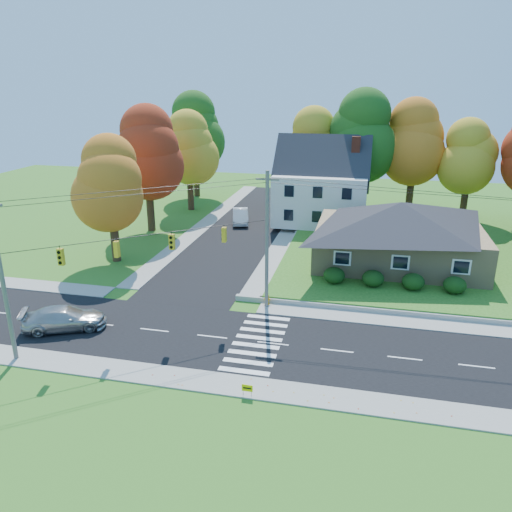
{
  "coord_description": "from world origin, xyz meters",
  "views": [
    {
      "loc": [
        5.16,
        -27.3,
        15.54
      ],
      "look_at": [
        -2.92,
        8.0,
        2.9
      ],
      "focal_mm": 35.0,
      "sensor_mm": 36.0,
      "label": 1
    }
  ],
  "objects": [
    {
      "name": "ranch_house",
      "position": [
        8.0,
        16.0,
        3.27
      ],
      "size": [
        14.6,
        10.6,
        5.4
      ],
      "color": "tan",
      "rests_on": "lawn"
    },
    {
      "name": "tree_lot_2",
      "position": [
        10.0,
        34.0,
        8.96
      ],
      "size": [
        7.28,
        7.28,
        13.56
      ],
      "color": "#3F2A19",
      "rests_on": "lawn"
    },
    {
      "name": "tree_west_0",
      "position": [
        -17.0,
        12.0,
        7.15
      ],
      "size": [
        6.16,
        6.16,
        11.47
      ],
      "color": "#3F2A19",
      "rests_on": "ground"
    },
    {
      "name": "fire_hydrant",
      "position": [
        -1.52,
        5.57,
        0.41
      ],
      "size": [
        0.49,
        0.38,
        0.86
      ],
      "color": "#D79500",
      "rests_on": "ground"
    },
    {
      "name": "colonial_house",
      "position": [
        0.04,
        28.0,
        4.58
      ],
      "size": [
        10.4,
        8.4,
        9.6
      ],
      "color": "silver",
      "rests_on": "lawn"
    },
    {
      "name": "lawn",
      "position": [
        13.0,
        21.0,
        0.25
      ],
      "size": [
        30.0,
        30.0,
        0.5
      ],
      "primitive_type": "cube",
      "color": "#3D7923",
      "rests_on": "ground"
    },
    {
      "name": "tree_lot_0",
      "position": [
        -2.0,
        34.0,
        8.31
      ],
      "size": [
        6.72,
        6.72,
        12.51
      ],
      "color": "#3F2A19",
      "rests_on": "lawn"
    },
    {
      "name": "tree_lot_3",
      "position": [
        16.0,
        33.0,
        7.65
      ],
      "size": [
        6.16,
        6.16,
        11.47
      ],
      "color": "#3F2A19",
      "rests_on": "lawn"
    },
    {
      "name": "tree_lot_1",
      "position": [
        4.0,
        33.0,
        9.61
      ],
      "size": [
        7.84,
        7.84,
        14.6
      ],
      "color": "#3F2A19",
      "rests_on": "lawn"
    },
    {
      "name": "tree_west_2",
      "position": [
        -17.0,
        32.0,
        7.81
      ],
      "size": [
        6.72,
        6.72,
        12.51
      ],
      "color": "#3F2A19",
      "rests_on": "ground"
    },
    {
      "name": "road_cross",
      "position": [
        -8.0,
        26.0,
        0.01
      ],
      "size": [
        8.0,
        44.0,
        0.02
      ],
      "primitive_type": "cube",
      "color": "black",
      "rests_on": "ground"
    },
    {
      "name": "yard_sign",
      "position": [
        -0.23,
        -5.81,
        0.53
      ],
      "size": [
        0.59,
        0.04,
        0.74
      ],
      "color": "black",
      "rests_on": "ground"
    },
    {
      "name": "tree_west_1",
      "position": [
        -18.0,
        22.0,
        8.46
      ],
      "size": [
        7.28,
        7.28,
        13.56
      ],
      "color": "#3F2A19",
      "rests_on": "ground"
    },
    {
      "name": "hedge_row",
      "position": [
        7.5,
        9.8,
        1.14
      ],
      "size": [
        10.7,
        1.7,
        1.27
      ],
      "color": "#163A10",
      "rests_on": "lawn"
    },
    {
      "name": "silver_sedan",
      "position": [
        -13.83,
        -1.15,
        0.79
      ],
      "size": [
        5.74,
        4.15,
        1.54
      ],
      "primitive_type": "imported",
      "rotation": [
        0.0,
        0.0,
        1.99
      ],
      "color": "#A6A6A6",
      "rests_on": "road_main"
    },
    {
      "name": "tree_west_3",
      "position": [
        -19.0,
        40.0,
        9.11
      ],
      "size": [
        7.84,
        7.84,
        14.6
      ],
      "color": "#3F2A19",
      "rests_on": "ground"
    },
    {
      "name": "sidewalk_north",
      "position": [
        0.0,
        5.0,
        0.04
      ],
      "size": [
        90.0,
        2.0,
        0.08
      ],
      "primitive_type": "cube",
      "color": "#9C9A90",
      "rests_on": "ground"
    },
    {
      "name": "white_car",
      "position": [
        -9.15,
        27.06,
        0.84
      ],
      "size": [
        3.01,
        5.27,
        1.64
      ],
      "primitive_type": "imported",
      "rotation": [
        0.0,
        0.0,
        0.27
      ],
      "color": "silver",
      "rests_on": "road_cross"
    },
    {
      "name": "sidewalk_south",
      "position": [
        0.0,
        -5.0,
        0.04
      ],
      "size": [
        90.0,
        2.0,
        0.08
      ],
      "primitive_type": "cube",
      "color": "#9C9A90",
      "rests_on": "ground"
    },
    {
      "name": "ground",
      "position": [
        0.0,
        0.0,
        0.0
      ],
      "size": [
        120.0,
        120.0,
        0.0
      ],
      "primitive_type": "plane",
      "color": "#3D7923"
    },
    {
      "name": "traffic_infrastructure",
      "position": [
        -0.15,
        1.35,
        5.15
      ],
      "size": [
        38.1,
        10.66,
        10.0
      ],
      "color": "#666059",
      "rests_on": "ground"
    },
    {
      "name": "road_main",
      "position": [
        0.0,
        0.0,
        0.01
      ],
      "size": [
        90.0,
        8.0,
        0.02
      ],
      "primitive_type": "cube",
      "color": "black",
      "rests_on": "ground"
    }
  ]
}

